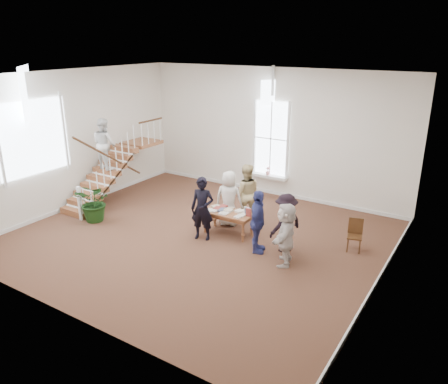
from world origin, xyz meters
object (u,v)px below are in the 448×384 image
Objects in this scene: elderly_woman at (229,198)px; library_table at (228,214)px; woman_cluster_c at (286,234)px; person_yellow at (246,193)px; side_chair at (355,233)px; floor_plant at (95,202)px; woman_cluster_a at (258,222)px; woman_cluster_b at (286,223)px; police_officer at (202,209)px.

library_table is at bearing 104.15° from elderly_woman.
elderly_woman is at bearing -135.34° from woman_cluster_c.
woman_cluster_c is (2.19, -1.84, -0.11)m from person_yellow.
side_chair is at bearing 14.21° from library_table.
side_chair is at bearing 17.60° from floor_plant.
woman_cluster_a reaches higher than elderly_woman.
elderly_woman reaches higher than side_chair.
woman_cluster_c is (2.49, -1.34, -0.03)m from elderly_woman.
person_yellow is at bearing -147.09° from woman_cluster_c.
side_chair is at bearing -72.13° from woman_cluster_a.
woman_cluster_b is at bearing -70.18° from woman_cluster_a.
woman_cluster_a reaches higher than floor_plant.
woman_cluster_b is 1.90m from side_chair.
woman_cluster_a is at bearing 9.10° from floor_plant.
elderly_woman is 1.05× the size of woman_cluster_b.
woman_cluster_a is at bearing -159.40° from side_chair.
police_officer is 1.07× the size of elderly_woman.
person_yellow is 3.47m from side_chair.
police_officer reaches higher than elderly_woman.
side_chair is (3.74, 0.36, -0.36)m from elderly_woman.
library_table is at bearing -126.14° from woman_cluster_c.
woman_cluster_c reaches higher than floor_plant.
side_chair is (2.15, 1.50, -0.37)m from woman_cluster_a.
police_officer is 3.62m from floor_plant.
woman_cluster_b is at bearing -4.47° from library_table.
elderly_woman is 1.91× the size of side_chair.
person_yellow is 2.09m from woman_cluster_a.
elderly_woman is 1.96m from woman_cluster_a.
elderly_woman reaches higher than woman_cluster_c.
police_officer is at bearing 45.32° from person_yellow.
floor_plant is at bearing -101.07° from woman_cluster_c.
person_yellow reaches higher than woman_cluster_b.
woman_cluster_c is 6.16m from floor_plant.
elderly_woman is at bearing 27.23° from person_yellow.
library_table is 4.21m from floor_plant.
woman_cluster_c is (2.15, -0.75, 0.21)m from library_table.
woman_cluster_b is 1.29× the size of floor_plant.
woman_cluster_a reaches higher than woman_cluster_b.
library_table is 1.19× the size of floor_plant.
police_officer is 2.05× the size of side_chair.
side_chair is at bearing 143.62° from woman_cluster_b.
person_yellow is 1.13× the size of woman_cluster_c.
police_officer is 1.46× the size of floor_plant.
woman_cluster_a is 1.06× the size of woman_cluster_c.
library_table is 0.86× the size of woman_cluster_a.
woman_cluster_a is 1.07× the size of woman_cluster_b.
library_table is 0.91× the size of woman_cluster_c.
police_officer reaches higher than woman_cluster_b.
police_officer is at bearing 70.10° from elderly_woman.
woman_cluster_c is (2.59, -0.09, -0.09)m from police_officer.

